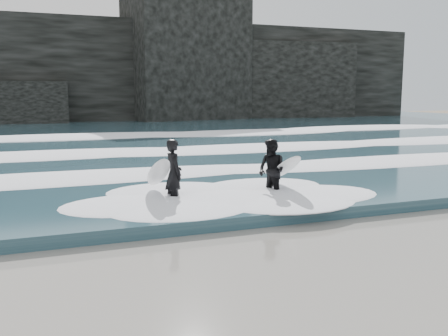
{
  "coord_description": "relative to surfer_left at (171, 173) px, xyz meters",
  "views": [
    {
      "loc": [
        -5.93,
        -6.82,
        3.0
      ],
      "look_at": [
        -1.22,
        5.57,
        1.0
      ],
      "focal_mm": 40.0,
      "sensor_mm": 36.0,
      "label": 1
    }
  ],
  "objects": [
    {
      "name": "foam_near",
      "position": [
        2.65,
        3.28,
        -0.51
      ],
      "size": [
        60.0,
        3.2,
        0.2
      ],
      "primitive_type": "ellipsoid",
      "color": "white",
      "rests_on": "sea"
    },
    {
      "name": "ground",
      "position": [
        2.65,
        -5.72,
        -0.91
      ],
      "size": [
        120.0,
        120.0,
        0.0
      ],
      "primitive_type": "plane",
      "color": "#846C4E",
      "rests_on": "ground"
    },
    {
      "name": "sea",
      "position": [
        2.65,
        23.28,
        -0.76
      ],
      "size": [
        90.0,
        52.0,
        0.3
      ],
      "primitive_type": "cube",
      "color": "#284854",
      "rests_on": "ground"
    },
    {
      "name": "foam_mid",
      "position": [
        2.65,
        10.28,
        -0.49
      ],
      "size": [
        60.0,
        4.0,
        0.24
      ],
      "primitive_type": "ellipsoid",
      "color": "white",
      "rests_on": "sea"
    },
    {
      "name": "foam_far",
      "position": [
        2.65,
        19.28,
        -0.46
      ],
      "size": [
        60.0,
        4.8,
        0.3
      ],
      "primitive_type": "ellipsoid",
      "color": "white",
      "rests_on": "sea"
    },
    {
      "name": "surfer_right",
      "position": [
        2.83,
        -0.29,
        -0.03
      ],
      "size": [
        1.29,
        2.0,
        1.75
      ],
      "color": "black",
      "rests_on": "ground"
    },
    {
      "name": "surfer_left",
      "position": [
        0.0,
        0.0,
        0.0
      ],
      "size": [
        0.97,
        1.82,
        1.81
      ],
      "color": "black",
      "rests_on": "ground"
    },
    {
      "name": "headland",
      "position": [
        2.65,
        40.28,
        4.09
      ],
      "size": [
        70.0,
        9.0,
        10.0
      ],
      "primitive_type": "cube",
      "color": "black",
      "rests_on": "ground"
    }
  ]
}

